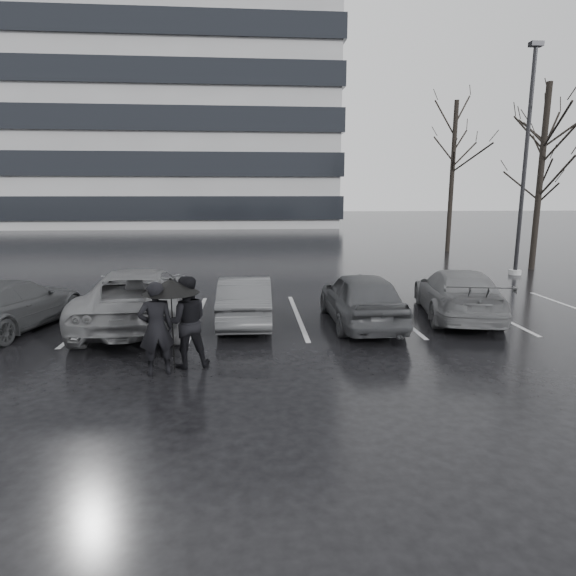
# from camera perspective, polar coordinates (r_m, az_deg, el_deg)

# --- Properties ---
(ground) EXTENTS (160.00, 160.00, 0.00)m
(ground) POSITION_cam_1_polar(r_m,az_deg,el_deg) (11.11, -0.65, -6.60)
(ground) COLOR black
(ground) RESTS_ON ground
(office_building) EXTENTS (61.00, 26.00, 29.00)m
(office_building) POSITION_cam_1_polar(r_m,az_deg,el_deg) (63.24, -25.91, 20.11)
(office_building) COLOR #9C9C9F
(office_building) RESTS_ON ground
(car_main) EXTENTS (1.71, 4.15, 1.41)m
(car_main) POSITION_cam_1_polar(r_m,az_deg,el_deg) (12.71, 8.65, -1.15)
(car_main) COLOR black
(car_main) RESTS_ON ground
(car_west_a) EXTENTS (1.36, 3.81, 1.25)m
(car_west_a) POSITION_cam_1_polar(r_m,az_deg,el_deg) (12.77, -5.10, -1.37)
(car_west_a) COLOR #28282B
(car_west_a) RESTS_ON ground
(car_west_b) EXTENTS (2.70, 5.46, 1.49)m
(car_west_b) POSITION_cam_1_polar(r_m,az_deg,el_deg) (13.08, -17.23, -1.00)
(car_west_b) COLOR #49494B
(car_west_b) RESTS_ON ground
(car_west_c) EXTENTS (2.73, 4.69, 1.28)m
(car_west_c) POSITION_cam_1_polar(r_m,az_deg,el_deg) (13.95, -30.03, -1.72)
(car_west_c) COLOR black
(car_west_c) RESTS_ON ground
(car_east) EXTENTS (2.75, 4.88, 1.34)m
(car_east) POSITION_cam_1_polar(r_m,az_deg,el_deg) (14.13, 19.45, -0.57)
(car_east) COLOR #49494B
(car_east) RESTS_ON ground
(pedestrian_left) EXTENTS (0.76, 0.61, 1.80)m
(pedestrian_left) POSITION_cam_1_polar(r_m,az_deg,el_deg) (9.36, -15.36, -4.67)
(pedestrian_left) COLOR black
(pedestrian_left) RESTS_ON ground
(pedestrian_right) EXTENTS (1.01, 0.86, 1.82)m
(pedestrian_right) POSITION_cam_1_polar(r_m,az_deg,el_deg) (9.66, -11.97, -3.95)
(pedestrian_right) COLOR black
(pedestrian_right) RESTS_ON ground
(umbrella) EXTENTS (1.08, 1.08, 1.83)m
(umbrella) POSITION_cam_1_polar(r_m,az_deg,el_deg) (9.37, -13.74, 0.21)
(umbrella) COLOR black
(umbrella) RESTS_ON ground
(lamp_post) EXTENTS (0.50, 0.50, 9.15)m
(lamp_post) POSITION_cam_1_polar(r_m,az_deg,el_deg) (22.29, 26.19, 12.12)
(lamp_post) COLOR #9C9C9F
(lamp_post) RESTS_ON ground
(stall_stripes) EXTENTS (19.72, 5.00, 0.00)m
(stall_stripes) POSITION_cam_1_polar(r_m,az_deg,el_deg) (13.48, -4.79, -3.41)
(stall_stripes) COLOR #B9B9BC
(stall_stripes) RESTS_ON ground
(tree_east) EXTENTS (0.26, 0.26, 8.00)m
(tree_east) POSITION_cam_1_polar(r_m,az_deg,el_deg) (24.18, 27.71, 11.39)
(tree_east) COLOR black
(tree_east) RESTS_ON ground
(tree_ne) EXTENTS (0.26, 0.26, 7.00)m
(tree_ne) POSITION_cam_1_polar(r_m,az_deg,el_deg) (28.89, 27.64, 10.16)
(tree_ne) COLOR black
(tree_ne) RESTS_ON ground
(tree_north) EXTENTS (0.26, 0.26, 8.50)m
(tree_north) POSITION_cam_1_polar(r_m,az_deg,el_deg) (29.96, 18.85, 12.26)
(tree_north) COLOR black
(tree_north) RESTS_ON ground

